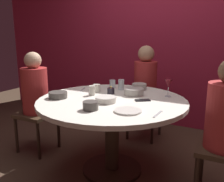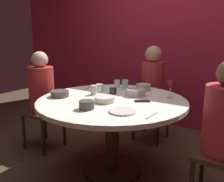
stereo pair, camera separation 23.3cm
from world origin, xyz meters
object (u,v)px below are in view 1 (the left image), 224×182
Objects in this scene: dinner_plate at (128,111)px; cup_by_right_diner at (112,84)px; wine_glass at (168,84)px; bowl_small_white at (105,99)px; cell_phone at (143,100)px; bowl_serving_large at (91,106)px; seated_diner_back at (145,82)px; seated_diner_left at (35,91)px; bowl_rice_portion at (139,87)px; cup_by_left_diner at (92,90)px; cup_center_front at (97,88)px; cup_near_candle at (121,85)px; bowl_salad_center at (134,92)px; dining_table at (112,113)px; candle_holder at (111,91)px; bowl_sauce_side at (58,95)px.

cup_by_right_diner is at bearing 124.85° from dinner_plate.
wine_glass is 0.91× the size of bowl_small_white.
bowl_serving_large is at bearing 113.85° from cell_phone.
bowl_small_white reaches higher than dinner_plate.
seated_diner_back reaches higher than cup_by_right_diner.
bowl_small_white is (0.99, -0.12, 0.06)m from seated_diner_left.
dinner_plate is at bearing -29.56° from bowl_small_white.
dinner_plate is 0.31m from bowl_serving_large.
cup_by_left_diner is at bearing -125.31° from bowl_rice_portion.
bowl_serving_large is (0.00, -1.33, 0.03)m from seated_diner_back.
cup_by_right_diner is (-0.68, 0.12, -0.08)m from wine_glass.
bowl_serving_large is (0.99, -0.39, 0.07)m from seated_diner_left.
cup_near_candle is at bearing 50.92° from cup_center_front.
dinner_plate is 0.57m from bowl_salad_center.
dining_table is 6.37× the size of dinner_plate.
seated_diner_back is 12.33× the size of cup_by_left_diner.
bowl_salad_center is 0.39m from bowl_small_white.
cup_near_candle is (-0.39, 0.71, 0.05)m from dinner_plate.
seated_diner_left is 9.11× the size of bowl_serving_large.
dining_table is 7.22× the size of bowl_salad_center.
candle_holder is 0.52× the size of bowl_rice_portion.
dining_table is 0.33m from bowl_salad_center.
cell_phone is (-0.01, 0.37, -0.00)m from dinner_plate.
bowl_salad_center reaches higher than cell_phone.
dinner_plate is (-0.16, -0.64, -0.12)m from wine_glass.
dining_table is 1.22× the size of seated_diner_left.
seated_diner_left is 6.46× the size of bowl_sauce_side.
dining_table is 12.24× the size of cup_near_candle.
dinner_plate is 1.16× the size of bowl_small_white.
bowl_rice_portion is at bearing 81.18° from dining_table.
dinner_plate is 0.81m from cup_near_candle.
cup_near_candle is at bearing -149.79° from bowl_rice_portion.
bowl_serving_large is 0.26m from bowl_small_white.
cup_by_right_diner is (-0.23, 0.46, 0.19)m from dining_table.
bowl_salad_center is at bearing 15.51° from candle_holder.
bowl_sauce_side is at bearing 159.51° from bowl_serving_large.
cup_center_front is (-0.03, 0.14, -0.01)m from cup_by_left_diner.
cup_near_candle is at bearing 99.63° from bowl_small_white.
dinner_plate is 2.60× the size of cup_center_front.
wine_glass is 0.35m from bowl_salad_center.
seated_diner_left is at bearing -166.54° from wine_glass.
dinner_plate is (1.29, -0.29, 0.04)m from seated_diner_left.
dining_table is 1.00m from seated_diner_left.
dining_table is 17.09× the size of candle_holder.
bowl_salad_center is at bearing 12.55° from seated_diner_left.
cup_center_front is (-0.28, -0.76, 0.04)m from seated_diner_back.
bowl_serving_large is 0.91m from bowl_rice_portion.
bowl_salad_center is 0.28m from cup_near_candle.
bowl_serving_large is 0.66× the size of bowl_small_white.
dinner_plate is 1.13× the size of bowl_salad_center.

